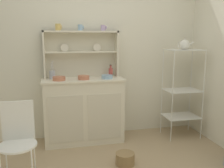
{
  "coord_description": "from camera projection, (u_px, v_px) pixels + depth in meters",
  "views": [
    {
      "loc": [
        -0.55,
        -1.99,
        1.45
      ],
      "look_at": [
        0.18,
        1.12,
        0.86
      ],
      "focal_mm": 39.84,
      "sensor_mm": 36.0,
      "label": 1
    }
  ],
  "objects": [
    {
      "name": "bakers_rack",
      "position": [
        182.0,
        85.0,
        3.61
      ],
      "size": [
        0.49,
        0.37,
        1.29
      ],
      "color": "silver",
      "rests_on": "ground"
    },
    {
      "name": "cup_sky_1",
      "position": [
        80.0,
        28.0,
        3.39
      ],
      "size": [
        0.08,
        0.07,
        0.08
      ],
      "color": "#8EB2D1",
      "rests_on": "hutch_shelf_unit"
    },
    {
      "name": "cup_lilac_2",
      "position": [
        103.0,
        28.0,
        3.46
      ],
      "size": [
        0.08,
        0.07,
        0.08
      ],
      "color": "#B79ECC",
      "rests_on": "hutch_shelf_unit"
    },
    {
      "name": "cup_gold_0",
      "position": [
        58.0,
        27.0,
        3.32
      ],
      "size": [
        0.09,
        0.07,
        0.09
      ],
      "color": "#DBB760",
      "rests_on": "hutch_shelf_unit"
    },
    {
      "name": "bowl_floral_medium",
      "position": [
        84.0,
        77.0,
        3.32
      ],
      "size": [
        0.15,
        0.15,
        0.05
      ],
      "primitive_type": "cylinder",
      "color": "#C67556",
      "rests_on": "hutch_cabinet"
    },
    {
      "name": "porcelain_teapot",
      "position": [
        185.0,
        44.0,
        3.5
      ],
      "size": [
        0.23,
        0.14,
        0.16
      ],
      "color": "white",
      "rests_on": "bakers_rack"
    },
    {
      "name": "hutch_cabinet",
      "position": [
        84.0,
        109.0,
        3.48
      ],
      "size": [
        1.1,
        0.45,
        0.9
      ],
      "color": "silver",
      "rests_on": "ground"
    },
    {
      "name": "jam_bottle",
      "position": [
        111.0,
        72.0,
        3.56
      ],
      "size": [
        0.06,
        0.06,
        0.17
      ],
      "color": "#B74C47",
      "rests_on": "hutch_cabinet"
    },
    {
      "name": "utensil_jar",
      "position": [
        52.0,
        74.0,
        3.37
      ],
      "size": [
        0.08,
        0.08,
        0.25
      ],
      "color": "#B2B7C6",
      "rests_on": "hutch_cabinet"
    },
    {
      "name": "bowl_cream_small",
      "position": [
        107.0,
        77.0,
        3.39
      ],
      "size": [
        0.15,
        0.15,
        0.05
      ],
      "primitive_type": "cylinder",
      "color": "#8EB2D1",
      "rests_on": "hutch_cabinet"
    },
    {
      "name": "wall_back",
      "position": [
        92.0,
        52.0,
        3.62
      ],
      "size": [
        3.84,
        0.05,
        2.5
      ],
      "primitive_type": "cube",
      "color": "silver",
      "rests_on": "ground"
    },
    {
      "name": "floor_basket",
      "position": [
        125.0,
        159.0,
        2.88
      ],
      "size": [
        0.22,
        0.22,
        0.14
      ],
      "primitive_type": "cylinder",
      "color": "#93754C",
      "rests_on": "ground"
    },
    {
      "name": "hutch_shelf_unit",
      "position": [
        81.0,
        50.0,
        3.48
      ],
      "size": [
        1.03,
        0.18,
        0.64
      ],
      "color": "beige",
      "rests_on": "hutch_cabinet"
    },
    {
      "name": "wire_chair",
      "position": [
        18.0,
        136.0,
        2.39
      ],
      "size": [
        0.36,
        0.36,
        0.85
      ],
      "rotation": [
        0.0,
        0.0,
        -0.37
      ],
      "color": "white",
      "rests_on": "ground"
    },
    {
      "name": "bowl_mixing_large",
      "position": [
        59.0,
        78.0,
        3.25
      ],
      "size": [
        0.17,
        0.17,
        0.05
      ],
      "primitive_type": "cylinder",
      "color": "#C67556",
      "rests_on": "hutch_cabinet"
    }
  ]
}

